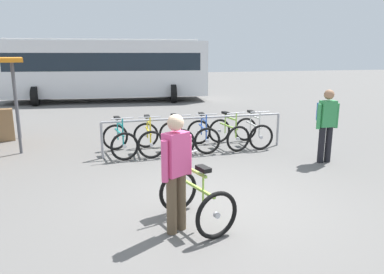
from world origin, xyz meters
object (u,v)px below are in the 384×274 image
object	(u,v)px
bus_distant	(107,67)
racked_bike_white	(253,132)
racked_bike_orange	(176,137)
featured_bicycle	(191,189)
racked_bike_blue	(203,135)
pedestrian_with_backpack	(326,121)
racked_bike_teal	(120,140)
racked_bike_lime	(228,133)
person_with_featured_bike	(176,169)
racked_bike_yellow	(149,138)

from	to	relation	value
bus_distant	racked_bike_white	bearing A→B (deg)	-72.71
racked_bike_orange	featured_bicycle	bearing A→B (deg)	-99.94
racked_bike_orange	featured_bicycle	distance (m)	3.92
racked_bike_blue	featured_bicycle	xyz separation A→B (m)	(-1.38, -3.86, 0.12)
racked_bike_blue	pedestrian_with_backpack	world-z (taller)	pedestrian_with_backpack
racked_bike_orange	racked_bike_white	xyz separation A→B (m)	(2.10, 0.00, 0.00)
pedestrian_with_backpack	racked_bike_teal	bearing A→B (deg)	157.35
racked_bike_lime	bus_distant	bearing A→B (deg)	103.73
pedestrian_with_backpack	racked_bike_blue	bearing A→B (deg)	141.33
racked_bike_white	person_with_featured_bike	distance (m)	5.17
racked_bike_teal	racked_bike_lime	xyz separation A→B (m)	(2.80, 0.00, 0.00)
racked_bike_orange	person_with_featured_bike	world-z (taller)	person_with_featured_bike
pedestrian_with_backpack	bus_distant	world-z (taller)	bus_distant
racked_bike_orange	pedestrian_with_backpack	distance (m)	3.55
racked_bike_orange	person_with_featured_bike	bearing A→B (deg)	-103.13
racked_bike_yellow	pedestrian_with_backpack	world-z (taller)	pedestrian_with_backpack
racked_bike_lime	featured_bicycle	size ratio (longest dim) A/B	0.93
racked_bike_yellow	racked_bike_orange	world-z (taller)	same
featured_bicycle	pedestrian_with_backpack	size ratio (longest dim) A/B	0.76
racked_bike_teal	racked_bike_lime	bearing A→B (deg)	0.06
racked_bike_orange	racked_bike_blue	bearing A→B (deg)	0.06
racked_bike_orange	person_with_featured_bike	distance (m)	4.27
racked_bike_lime	pedestrian_with_backpack	size ratio (longest dim) A/B	0.71
featured_bicycle	pedestrian_with_backpack	world-z (taller)	pedestrian_with_backpack
racked_bike_yellow	racked_bike_teal	bearing A→B (deg)	-179.94
racked_bike_teal	racked_bike_blue	xyz separation A→B (m)	(2.10, 0.00, -0.00)
racked_bike_white	bus_distant	distance (m)	11.06
racked_bike_white	bus_distant	xyz separation A→B (m)	(-3.26, 10.47, 1.37)
featured_bicycle	person_with_featured_bike	size ratio (longest dim) A/B	0.76
racked_bike_lime	person_with_featured_bike	bearing A→B (deg)	-119.80
racked_bike_white	racked_bike_yellow	bearing A→B (deg)	-179.94
racked_bike_yellow	featured_bicycle	world-z (taller)	featured_bicycle
pedestrian_with_backpack	bus_distant	distance (m)	13.02
racked_bike_teal	racked_bike_blue	size ratio (longest dim) A/B	1.03
racked_bike_teal	bus_distant	bearing A→B (deg)	88.69
racked_bike_lime	racked_bike_white	xyz separation A→B (m)	(0.70, 0.00, 0.00)
racked_bike_orange	racked_bike_lime	distance (m)	1.40
racked_bike_blue	bus_distant	size ratio (longest dim) A/B	0.11
racked_bike_white	bus_distant	bearing A→B (deg)	107.29
racked_bike_orange	pedestrian_with_backpack	bearing A→B (deg)	-31.50
racked_bike_orange	pedestrian_with_backpack	size ratio (longest dim) A/B	0.69
featured_bicycle	racked_bike_yellow	bearing A→B (deg)	90.36
racked_bike_yellow	racked_bike_lime	world-z (taller)	same
racked_bike_lime	racked_bike_white	bearing A→B (deg)	0.06
racked_bike_yellow	featured_bicycle	bearing A→B (deg)	-89.64
racked_bike_yellow	racked_bike_blue	world-z (taller)	same
pedestrian_with_backpack	racked_bike_white	bearing A→B (deg)	115.91
pedestrian_with_backpack	racked_bike_yellow	bearing A→B (deg)	153.60
person_with_featured_bike	racked_bike_teal	bearing A→B (deg)	96.06
racked_bike_yellow	featured_bicycle	distance (m)	3.86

